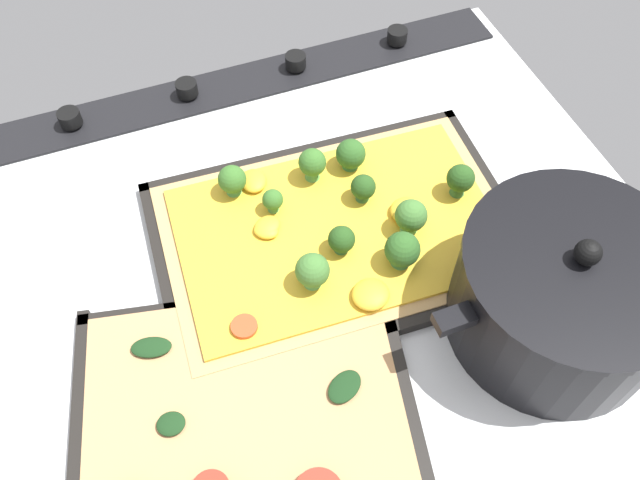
{
  "coord_description": "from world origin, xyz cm",
  "views": [
    {
      "loc": [
        14.34,
        34.43,
        60.08
      ],
      "look_at": [
        1.17,
        -0.1,
        6.91
      ],
      "focal_mm": 36.8,
      "sensor_mm": 36.0,
      "label": 1
    }
  ],
  "objects_px": {
    "broccoli_pizza": "(341,226)",
    "cooking_pot": "(563,293)",
    "veggie_pizza_back": "(242,421)",
    "baking_tray_front": "(337,236)",
    "baking_tray_back": "(246,416)"
  },
  "relations": [
    {
      "from": "broccoli_pizza",
      "to": "cooking_pot",
      "type": "height_order",
      "value": "cooking_pot"
    },
    {
      "from": "broccoli_pizza",
      "to": "veggie_pizza_back",
      "type": "bearing_deg",
      "value": 45.55
    },
    {
      "from": "baking_tray_front",
      "to": "cooking_pot",
      "type": "xyz_separation_m",
      "value": [
        -0.16,
        0.18,
        0.06
      ]
    },
    {
      "from": "baking_tray_back",
      "to": "veggie_pizza_back",
      "type": "xyz_separation_m",
      "value": [
        0.0,
        0.01,
        0.01
      ]
    },
    {
      "from": "baking_tray_back",
      "to": "veggie_pizza_back",
      "type": "relative_size",
      "value": 1.08
    },
    {
      "from": "baking_tray_front",
      "to": "cooking_pot",
      "type": "bearing_deg",
      "value": 132.54
    },
    {
      "from": "baking_tray_front",
      "to": "broccoli_pizza",
      "type": "relative_size",
      "value": 1.07
    },
    {
      "from": "baking_tray_front",
      "to": "cooking_pot",
      "type": "height_order",
      "value": "cooking_pot"
    },
    {
      "from": "baking_tray_back",
      "to": "veggie_pizza_back",
      "type": "height_order",
      "value": "veggie_pizza_back"
    },
    {
      "from": "baking_tray_front",
      "to": "broccoli_pizza",
      "type": "height_order",
      "value": "broccoli_pizza"
    },
    {
      "from": "broccoli_pizza",
      "to": "cooking_pot",
      "type": "distance_m",
      "value": 0.24
    },
    {
      "from": "veggie_pizza_back",
      "to": "cooking_pot",
      "type": "distance_m",
      "value": 0.33
    },
    {
      "from": "baking_tray_front",
      "to": "baking_tray_back",
      "type": "xyz_separation_m",
      "value": [
        0.16,
        0.16,
        0.0
      ]
    },
    {
      "from": "broccoli_pizza",
      "to": "cooking_pot",
      "type": "xyz_separation_m",
      "value": [
        -0.16,
        0.18,
        0.04
      ]
    },
    {
      "from": "broccoli_pizza",
      "to": "veggie_pizza_back",
      "type": "relative_size",
      "value": 1.15
    }
  ]
}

